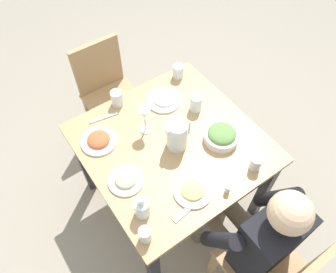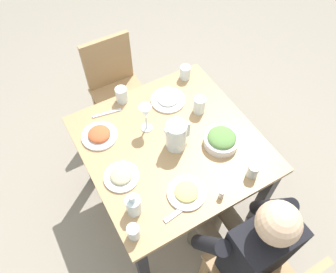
# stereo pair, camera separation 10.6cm
# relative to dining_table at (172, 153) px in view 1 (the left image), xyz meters

# --- Properties ---
(ground_plane) EXTENTS (8.00, 8.00, 0.00)m
(ground_plane) POSITION_rel_dining_table_xyz_m (0.00, 0.00, -0.64)
(ground_plane) COLOR gray
(dining_table) EXTENTS (1.00, 1.00, 0.76)m
(dining_table) POSITION_rel_dining_table_xyz_m (0.00, 0.00, 0.00)
(dining_table) COLOR tan
(dining_table) RESTS_ON ground_plane
(chair_near) EXTENTS (0.40, 0.40, 0.86)m
(chair_near) POSITION_rel_dining_table_xyz_m (0.07, -0.85, -0.16)
(chair_near) COLOR tan
(chair_near) RESTS_ON ground_plane
(chair_far) EXTENTS (0.40, 0.40, 0.86)m
(chair_far) POSITION_rel_dining_table_xyz_m (-0.01, 0.85, -0.16)
(chair_far) COLOR tan
(chair_far) RESTS_ON ground_plane
(diner_near) EXTENTS (0.48, 0.53, 1.15)m
(diner_near) POSITION_rel_dining_table_xyz_m (0.07, -0.65, -0.01)
(diner_near) COLOR black
(diner_near) RESTS_ON ground_plane
(water_pitcher) EXTENTS (0.16, 0.12, 0.19)m
(water_pitcher) POSITION_rel_dining_table_xyz_m (0.01, -0.03, 0.21)
(water_pitcher) COLOR silver
(water_pitcher) RESTS_ON dining_table
(salad_bowl) EXTENTS (0.20, 0.20, 0.09)m
(salad_bowl) POSITION_rel_dining_table_xyz_m (0.25, -0.15, 0.15)
(salad_bowl) COLOR white
(salad_bowl) RESTS_ON dining_table
(plate_fries) EXTENTS (0.21, 0.21, 0.04)m
(plate_fries) POSITION_rel_dining_table_xyz_m (-0.10, -0.32, 0.13)
(plate_fries) COLOR white
(plate_fries) RESTS_ON dining_table
(plate_beans) EXTENTS (0.20, 0.20, 0.04)m
(plate_beans) POSITION_rel_dining_table_xyz_m (-0.35, -0.07, 0.13)
(plate_beans) COLOR white
(plate_beans) RESTS_ON dining_table
(plate_rice_curry) EXTENTS (0.21, 0.21, 0.05)m
(plate_rice_curry) POSITION_rel_dining_table_xyz_m (-0.35, 0.25, 0.13)
(plate_rice_curry) COLOR white
(plate_rice_curry) RESTS_ON dining_table
(plate_yoghurt) EXTENTS (0.22, 0.22, 0.04)m
(plate_yoghurt) POSITION_rel_dining_table_xyz_m (0.15, 0.29, 0.13)
(plate_yoghurt) COLOR white
(plate_yoghurt) RESTS_ON dining_table
(water_glass_far_right) EXTENTS (0.06, 0.06, 0.10)m
(water_glass_far_right) POSITION_rel_dining_table_xyz_m (-0.44, -0.39, 0.16)
(water_glass_far_right) COLOR silver
(water_glass_far_right) RESTS_ON dining_table
(water_glass_by_pitcher) EXTENTS (0.06, 0.06, 0.09)m
(water_glass_by_pitcher) POSITION_rel_dining_table_xyz_m (0.27, -0.41, 0.16)
(water_glass_by_pitcher) COLOR silver
(water_glass_by_pitcher) RESTS_ON dining_table
(water_glass_near_left) EXTENTS (0.08, 0.08, 0.10)m
(water_glass_near_left) POSITION_rel_dining_table_xyz_m (-0.11, 0.44, 0.16)
(water_glass_near_left) COLOR silver
(water_glass_near_left) RESTS_ON dining_table
(water_glass_near_right) EXTENTS (0.07, 0.07, 0.09)m
(water_glass_near_right) POSITION_rel_dining_table_xyz_m (0.35, 0.42, 0.16)
(water_glass_near_right) COLOR silver
(water_glass_near_right) RESTS_ON dining_table
(water_glass_far_left) EXTENTS (0.07, 0.07, 0.11)m
(water_glass_far_left) POSITION_rel_dining_table_xyz_m (0.27, 0.12, 0.17)
(water_glass_far_left) COLOR silver
(water_glass_far_left) RESTS_ON dining_table
(wine_glass) EXTENTS (0.08, 0.08, 0.20)m
(wine_glass) POSITION_rel_dining_table_xyz_m (-0.08, 0.17, 0.25)
(wine_glass) COLOR silver
(wine_glass) RESTS_ON dining_table
(oil_carafe) EXTENTS (0.08, 0.08, 0.16)m
(oil_carafe) POSITION_rel_dining_table_xyz_m (-0.38, -0.27, 0.17)
(oil_carafe) COLOR silver
(oil_carafe) RESTS_ON dining_table
(salt_shaker) EXTENTS (0.03, 0.03, 0.05)m
(salt_shaker) POSITION_rel_dining_table_xyz_m (0.05, -0.43, 0.14)
(salt_shaker) COLOR white
(salt_shaker) RESTS_ON dining_table
(fork_near) EXTENTS (0.17, 0.05, 0.01)m
(fork_near) POSITION_rel_dining_table_xyz_m (-0.19, -0.39, 0.12)
(fork_near) COLOR silver
(fork_near) RESTS_ON dining_table
(knife_near) EXTENTS (0.19, 0.05, 0.01)m
(knife_near) POSITION_rel_dining_table_xyz_m (-0.24, 0.39, 0.12)
(knife_near) COLOR silver
(knife_near) RESTS_ON dining_table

